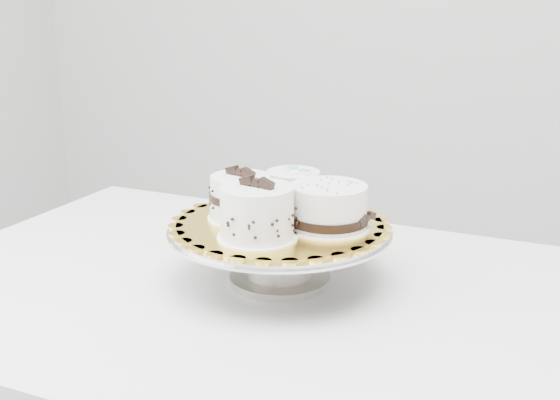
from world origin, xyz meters
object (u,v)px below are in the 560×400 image
(cake_ribbon, at_px, (329,208))
(cake_board, at_px, (280,224))
(cake_banded, at_px, (241,199))
(cake_swirl, at_px, (257,214))
(table, at_px, (260,331))
(cake_dots, at_px, (293,190))
(cake_stand, at_px, (280,243))

(cake_ribbon, bearing_deg, cake_board, -162.79)
(cake_banded, bearing_deg, cake_swirl, -33.69)
(table, height_order, cake_swirl, cake_swirl)
(cake_banded, bearing_deg, cake_dots, 68.67)
(cake_stand, distance_m, cake_banded, 0.10)
(cake_board, relative_size, cake_ribbon, 2.26)
(cake_swirl, bearing_deg, cake_dots, 102.81)
(cake_banded, distance_m, cake_ribbon, 0.15)
(cake_board, relative_size, cake_banded, 2.70)
(cake_stand, xyz_separation_m, cake_ribbon, (0.08, 0.00, 0.07))
(table, relative_size, cake_swirl, 9.34)
(cake_swirl, distance_m, cake_ribbon, 0.12)
(table, bearing_deg, cake_swirl, -67.71)
(cake_dots, height_order, cake_ribbon, cake_ribbon)
(cake_dots, bearing_deg, cake_board, -107.94)
(cake_swirl, xyz_separation_m, cake_ribbon, (0.09, 0.08, -0.01))
(cake_ribbon, bearing_deg, cake_swirl, -121.00)
(cake_dots, bearing_deg, cake_ribbon, -60.92)
(cake_swirl, bearing_deg, cake_board, 99.46)
(cake_stand, relative_size, cake_swirl, 2.74)
(cake_swirl, relative_size, cake_dots, 1.13)
(table, distance_m, cake_dots, 0.24)
(cake_board, bearing_deg, cake_ribbon, 2.67)
(cake_stand, distance_m, cake_board, 0.03)
(cake_dots, bearing_deg, table, -120.89)
(cake_dots, bearing_deg, cake_swirl, -111.58)
(cake_board, bearing_deg, cake_stand, -116.57)
(cake_stand, bearing_deg, cake_dots, 93.23)
(cake_banded, bearing_deg, cake_board, 19.66)
(cake_banded, distance_m, cake_dots, 0.10)
(cake_board, bearing_deg, cake_banded, -178.62)
(cake_board, bearing_deg, cake_dots, 93.23)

